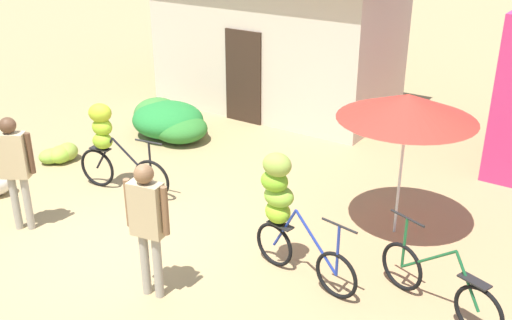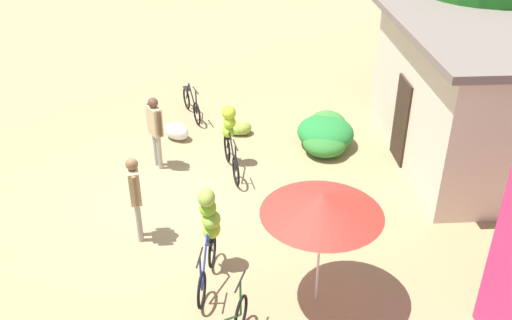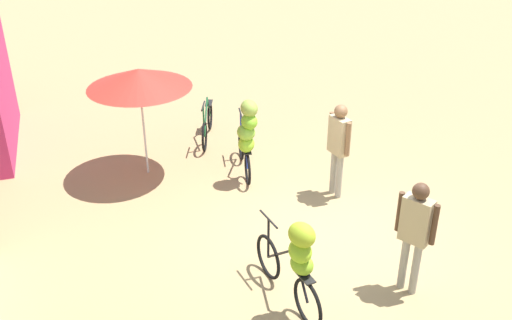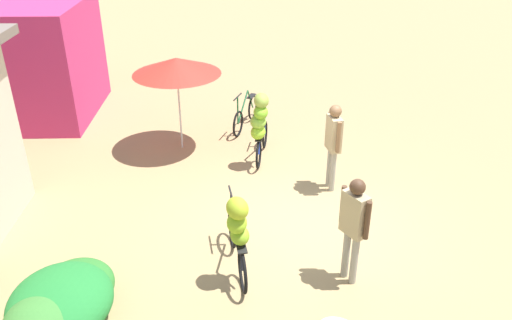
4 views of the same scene
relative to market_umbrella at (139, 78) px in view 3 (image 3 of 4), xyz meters
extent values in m
plane|color=#9D8558|center=(-3.07, -2.45, -1.92)|extent=(60.00, 60.00, 0.00)
cylinder|color=beige|center=(0.00, 0.00, -0.91)|extent=(0.04, 0.04, 2.02)
cone|color=red|center=(0.00, 0.00, 0.00)|extent=(1.90, 1.90, 0.35)
torus|color=black|center=(-3.67, -1.21, -1.59)|extent=(0.67, 0.16, 0.67)
torus|color=black|center=(-4.75, -1.38, -1.59)|extent=(0.67, 0.16, 0.67)
cylinder|color=black|center=(-4.56, -1.35, -1.29)|extent=(0.41, 0.10, 0.62)
cylinder|color=black|center=(-4.02, -1.26, -1.29)|extent=(0.73, 0.15, 0.62)
cylinder|color=black|center=(-3.67, -1.21, -0.93)|extent=(0.50, 0.11, 0.03)
cylinder|color=black|center=(-3.67, -1.21, -1.26)|extent=(0.04, 0.04, 0.65)
cube|color=black|center=(-4.64, -1.36, -1.22)|extent=(0.38, 0.20, 0.02)
ellipsoid|color=#7FAD25|center=(-4.58, -1.35, -1.07)|extent=(0.40, 0.36, 0.27)
ellipsoid|color=#8DBC24|center=(-4.60, -1.31, -0.85)|extent=(0.36, 0.29, 0.29)
ellipsoid|color=#99B424|center=(-4.60, -1.32, -0.60)|extent=(0.47, 0.43, 0.32)
torus|color=black|center=(0.00, -1.89, -1.61)|extent=(0.62, 0.15, 0.62)
torus|color=black|center=(-1.00, -1.72, -1.61)|extent=(0.62, 0.15, 0.62)
cylinder|color=navy|center=(-0.82, -1.75, -1.29)|extent=(0.39, 0.10, 0.66)
cylinder|color=navy|center=(-0.33, -1.83, -1.29)|extent=(0.68, 0.15, 0.67)
cylinder|color=black|center=(0.00, -1.89, -0.93)|extent=(0.50, 0.11, 0.03)
cylinder|color=navy|center=(0.00, -1.89, -1.27)|extent=(0.04, 0.04, 0.69)
cube|color=black|center=(-0.90, -1.73, -1.28)|extent=(0.38, 0.20, 0.02)
ellipsoid|color=#8BC228|center=(-0.96, -1.71, -1.12)|extent=(0.46, 0.42, 0.30)
ellipsoid|color=#87BB37|center=(-0.94, -1.71, -0.89)|extent=(0.44, 0.37, 0.28)
ellipsoid|color=#76B726|center=(-0.98, -1.76, -0.67)|extent=(0.38, 0.32, 0.28)
ellipsoid|color=#8CA940|center=(-0.94, -1.77, -0.43)|extent=(0.39, 0.32, 0.31)
torus|color=black|center=(0.59, -1.27, -1.61)|extent=(0.61, 0.26, 0.63)
torus|color=black|center=(1.61, -1.64, -1.61)|extent=(0.61, 0.26, 0.63)
cylinder|color=#19592D|center=(1.43, -1.57, -1.32)|extent=(0.40, 0.17, 0.60)
cylinder|color=#19592D|center=(0.92, -1.39, -1.32)|extent=(0.70, 0.28, 0.61)
cylinder|color=black|center=(0.59, -1.27, -0.93)|extent=(0.48, 0.20, 0.03)
cylinder|color=#19592D|center=(0.59, -1.27, -1.27)|extent=(0.04, 0.04, 0.68)
cube|color=black|center=(1.51, -1.60, -1.27)|extent=(0.39, 0.25, 0.02)
cylinder|color=gray|center=(-1.78, -3.09, -1.50)|extent=(0.11, 0.11, 0.85)
cylinder|color=gray|center=(-1.96, -3.12, -1.50)|extent=(0.11, 0.11, 0.85)
cube|color=tan|center=(-1.87, -3.10, -0.74)|extent=(0.43, 0.27, 0.67)
cylinder|color=brown|center=(-1.63, -3.06, -0.70)|extent=(0.08, 0.08, 0.61)
cylinder|color=brown|center=(-2.12, -3.15, -0.70)|extent=(0.08, 0.08, 0.61)
sphere|color=brown|center=(-1.87, -3.10, -0.28)|extent=(0.23, 0.23, 0.23)
cylinder|color=gray|center=(-4.64, -3.03, -1.50)|extent=(0.11, 0.11, 0.84)
cylinder|color=gray|center=(-4.48, -2.93, -1.50)|extent=(0.11, 0.11, 0.84)
cube|color=tan|center=(-4.56, -2.98, -0.75)|extent=(0.45, 0.38, 0.67)
cylinder|color=#4C3321|center=(-4.77, -3.11, -0.71)|extent=(0.08, 0.08, 0.60)
cylinder|color=#4C3321|center=(-4.35, -2.85, -0.71)|extent=(0.08, 0.08, 0.60)
sphere|color=#4C3321|center=(-4.56, -2.98, -0.30)|extent=(0.23, 0.23, 0.23)
camera|label=1|loc=(2.55, -7.38, 2.52)|focal=41.52mm
camera|label=2|loc=(6.99, -1.44, 4.85)|focal=39.94mm
camera|label=3|loc=(-10.09, 1.04, 3.59)|focal=41.06mm
camera|label=4|loc=(-10.65, -1.44, 3.35)|focal=36.37mm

